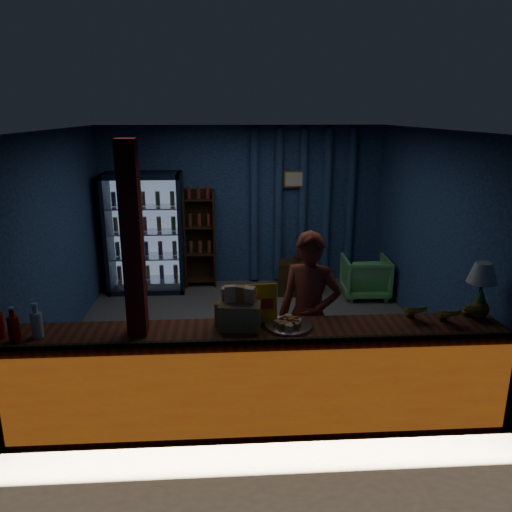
# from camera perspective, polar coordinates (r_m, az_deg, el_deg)

# --- Properties ---
(ground) EXTENTS (4.60, 4.60, 0.00)m
(ground) POSITION_cam_1_polar(r_m,az_deg,el_deg) (6.56, -0.81, -9.07)
(ground) COLOR #515154
(ground) RESTS_ON ground
(room_walls) EXTENTS (4.60, 4.60, 4.60)m
(room_walls) POSITION_cam_1_polar(r_m,az_deg,el_deg) (6.06, -0.87, 4.47)
(room_walls) COLOR navy
(room_walls) RESTS_ON ground
(counter) EXTENTS (4.40, 0.57, 0.99)m
(counter) POSITION_cam_1_polar(r_m,az_deg,el_deg) (4.65, 0.37, -13.78)
(counter) COLOR brown
(counter) RESTS_ON ground
(support_post) EXTENTS (0.16, 0.16, 2.60)m
(support_post) POSITION_cam_1_polar(r_m,az_deg,el_deg) (4.37, -13.54, -4.37)
(support_post) COLOR maroon
(support_post) RESTS_ON ground
(beverage_cooler) EXTENTS (1.20, 0.62, 1.90)m
(beverage_cooler) POSITION_cam_1_polar(r_m,az_deg,el_deg) (8.16, -12.47, 2.58)
(beverage_cooler) COLOR black
(beverage_cooler) RESTS_ON ground
(bottle_shelf) EXTENTS (0.50, 0.28, 1.60)m
(bottle_shelf) POSITION_cam_1_polar(r_m,az_deg,el_deg) (8.24, -6.42, 2.00)
(bottle_shelf) COLOR #322110
(bottle_shelf) RESTS_ON ground
(curtain_folds) EXTENTS (1.74, 0.14, 2.50)m
(curtain_folds) POSITION_cam_1_polar(r_m,az_deg,el_deg) (8.31, 5.35, 5.71)
(curtain_folds) COLOR navy
(curtain_folds) RESTS_ON room_walls
(framed_picture) EXTENTS (0.36, 0.04, 0.28)m
(framed_picture) POSITION_cam_1_polar(r_m,az_deg,el_deg) (8.17, 4.43, 8.75)
(framed_picture) COLOR #BA802E
(framed_picture) RESTS_ON room_walls
(shopkeeper) EXTENTS (0.72, 0.60, 1.70)m
(shopkeeper) POSITION_cam_1_polar(r_m,az_deg,el_deg) (5.02, 6.07, -6.80)
(shopkeeper) COLOR maroon
(shopkeeper) RESTS_ON ground
(green_chair) EXTENTS (0.72, 0.74, 0.64)m
(green_chair) POSITION_cam_1_polar(r_m,az_deg,el_deg) (7.97, 12.39, -2.32)
(green_chair) COLOR #62C46A
(green_chair) RESTS_ON ground
(side_table) EXTENTS (0.63, 0.50, 0.63)m
(side_table) POSITION_cam_1_polar(r_m,az_deg,el_deg) (7.96, 4.67, -2.46)
(side_table) COLOR #322110
(side_table) RESTS_ON ground
(yellow_sign) EXTENTS (0.45, 0.13, 0.35)m
(yellow_sign) POSITION_cam_1_polar(r_m,az_deg,el_deg) (4.52, -0.40, -5.51)
(yellow_sign) COLOR #FFAD0D
(yellow_sign) RESTS_ON counter
(soda_bottles) EXTENTS (0.41, 0.17, 0.31)m
(soda_bottles) POSITION_cam_1_polar(r_m,az_deg,el_deg) (4.68, -25.71, -7.14)
(soda_bottles) COLOR red
(soda_bottles) RESTS_ON counter
(snack_box_left) EXTENTS (0.40, 0.34, 0.38)m
(snack_box_left) POSITION_cam_1_polar(r_m,az_deg,el_deg) (4.45, -1.82, -6.47)
(snack_box_left) COLOR #A3894E
(snack_box_left) RESTS_ON counter
(snack_box_centre) EXTENTS (0.40, 0.37, 0.35)m
(snack_box_centre) POSITION_cam_1_polar(r_m,az_deg,el_deg) (4.53, -2.22, -6.21)
(snack_box_centre) COLOR #A3894E
(snack_box_centre) RESTS_ON counter
(pastry_tray) EXTENTS (0.42, 0.42, 0.07)m
(pastry_tray) POSITION_cam_1_polar(r_m,az_deg,el_deg) (4.50, 3.75, -7.81)
(pastry_tray) COLOR silver
(pastry_tray) RESTS_ON counter
(banana_bunches) EXTENTS (0.78, 0.30, 0.17)m
(banana_bunches) POSITION_cam_1_polar(r_m,az_deg,el_deg) (4.92, 20.57, -5.92)
(banana_bunches) COLOR gold
(banana_bunches) RESTS_ON counter
(table_lamp) EXTENTS (0.27, 0.27, 0.53)m
(table_lamp) POSITION_cam_1_polar(r_m,az_deg,el_deg) (4.99, 24.47, -1.99)
(table_lamp) COLOR black
(table_lamp) RESTS_ON counter
(pineapple) EXTENTS (0.17, 0.17, 0.29)m
(pineapple) POSITION_cam_1_polar(r_m,az_deg,el_deg) (5.06, 24.20, -5.25)
(pineapple) COLOR brown
(pineapple) RESTS_ON counter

